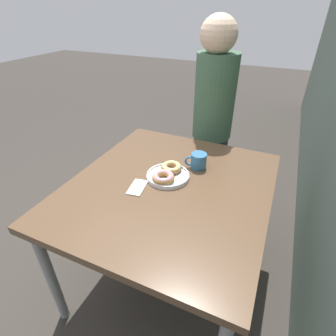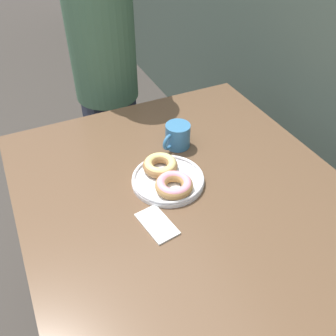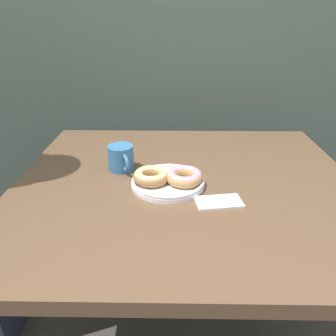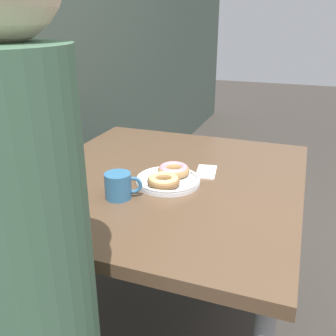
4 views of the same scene
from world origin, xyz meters
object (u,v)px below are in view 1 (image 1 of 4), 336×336
(coffee_mug, at_px, (198,161))
(napkin, at_px, (137,187))
(person_figure, at_px, (213,123))
(donut_plate, at_px, (168,174))
(dining_table, at_px, (169,195))

(coffee_mug, bearing_deg, napkin, -34.92)
(person_figure, relative_size, napkin, 10.45)
(coffee_mug, height_order, napkin, coffee_mug)
(donut_plate, height_order, coffee_mug, coffee_mug)
(donut_plate, bearing_deg, person_figure, 177.38)
(donut_plate, bearing_deg, dining_table, 31.18)
(donut_plate, distance_m, napkin, 0.18)
(person_figure, distance_m, napkin, 0.89)
(dining_table, xyz_separation_m, person_figure, (-0.79, -0.00, 0.11))
(dining_table, bearing_deg, person_figure, -179.94)
(dining_table, bearing_deg, coffee_mug, 160.04)
(dining_table, height_order, donut_plate, donut_plate)
(donut_plate, bearing_deg, coffee_mug, 144.92)
(dining_table, distance_m, napkin, 0.18)
(coffee_mug, xyz_separation_m, person_figure, (-0.57, -0.08, -0.01))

